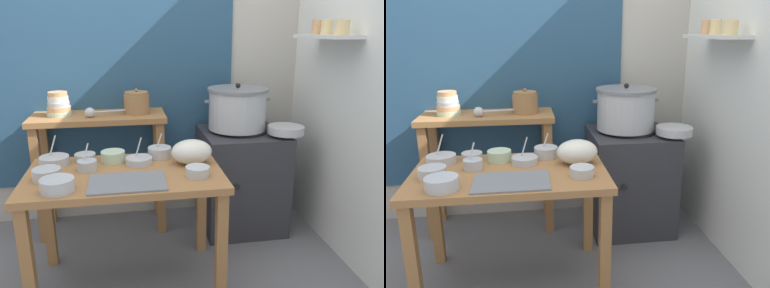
% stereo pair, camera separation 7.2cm
% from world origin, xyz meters
% --- Properties ---
extents(wall_back, '(4.40, 0.12, 2.60)m').
position_xyz_m(wall_back, '(0.08, 1.10, 1.30)').
color(wall_back, '#B2ADA3').
rests_on(wall_back, ground).
extents(wall_right, '(0.30, 3.20, 2.60)m').
position_xyz_m(wall_right, '(1.40, 0.20, 1.30)').
color(wall_right, silver).
rests_on(wall_right, ground).
extents(prep_table, '(1.10, 0.66, 0.72)m').
position_xyz_m(prep_table, '(-0.07, 0.10, 0.61)').
color(prep_table, '#9E6B3D').
rests_on(prep_table, ground).
extents(back_shelf_table, '(0.96, 0.40, 0.90)m').
position_xyz_m(back_shelf_table, '(-0.24, 0.83, 0.68)').
color(back_shelf_table, '#9E6B3D').
rests_on(back_shelf_table, ground).
extents(stove_block, '(0.60, 0.61, 0.78)m').
position_xyz_m(stove_block, '(0.81, 0.70, 0.38)').
color(stove_block, '#2D2D33').
rests_on(stove_block, ground).
extents(steamer_pot, '(0.49, 0.44, 0.34)m').
position_xyz_m(steamer_pot, '(0.77, 0.72, 0.93)').
color(steamer_pot, '#B7BABF').
rests_on(steamer_pot, stove_block).
extents(clay_pot, '(0.19, 0.19, 0.18)m').
position_xyz_m(clay_pot, '(0.04, 0.83, 0.98)').
color(clay_pot, olive).
rests_on(clay_pot, back_shelf_table).
extents(bowl_stack_enamel, '(0.17, 0.17, 0.17)m').
position_xyz_m(bowl_stack_enamel, '(-0.51, 0.85, 0.98)').
color(bowl_stack_enamel, '#B7D1AD').
rests_on(bowl_stack_enamel, back_shelf_table).
extents(ladle, '(0.29, 0.08, 0.07)m').
position_xyz_m(ladle, '(-0.28, 0.75, 0.94)').
color(ladle, '#B7BABF').
rests_on(ladle, back_shelf_table).
extents(serving_tray, '(0.40, 0.28, 0.01)m').
position_xyz_m(serving_tray, '(-0.05, -0.07, 0.72)').
color(serving_tray, slate).
rests_on(serving_tray, prep_table).
extents(plastic_bag, '(0.24, 0.18, 0.15)m').
position_xyz_m(plastic_bag, '(0.33, 0.17, 0.79)').
color(plastic_bag, silver).
rests_on(plastic_bag, prep_table).
extents(wide_pan, '(0.26, 0.26, 0.05)m').
position_xyz_m(wide_pan, '(1.08, 0.53, 0.81)').
color(wide_pan, '#B7BABF').
rests_on(wide_pan, stove_block).
extents(prep_bowl_0, '(0.13, 0.13, 0.05)m').
position_xyz_m(prep_bowl_0, '(-0.30, 0.33, 0.75)').
color(prep_bowl_0, '#B7BABF').
rests_on(prep_bowl_0, prep_table).
extents(prep_bowl_1, '(0.11, 0.11, 0.15)m').
position_xyz_m(prep_bowl_1, '(-0.28, 0.16, 0.75)').
color(prep_bowl_1, '#B7BABF').
rests_on(prep_bowl_1, prep_table).
extents(prep_bowl_2, '(0.15, 0.15, 0.06)m').
position_xyz_m(prep_bowl_2, '(-0.48, 0.05, 0.75)').
color(prep_bowl_2, '#B7BABF').
rests_on(prep_bowl_2, prep_table).
extents(prep_bowl_3, '(0.14, 0.14, 0.07)m').
position_xyz_m(prep_bowl_3, '(-0.13, 0.29, 0.76)').
color(prep_bowl_3, '#B7D1AD').
rests_on(prep_bowl_3, prep_table).
extents(prep_bowl_4, '(0.13, 0.13, 0.05)m').
position_xyz_m(prep_bowl_4, '(0.33, -0.03, 0.75)').
color(prep_bowl_4, '#B7BABF').
rests_on(prep_bowl_4, prep_table).
extents(prep_bowl_5, '(0.15, 0.15, 0.15)m').
position_xyz_m(prep_bowl_5, '(0.15, 0.32, 0.76)').
color(prep_bowl_5, '#B7BABF').
rests_on(prep_bowl_5, prep_table).
extents(prep_bowl_6, '(0.16, 0.16, 0.16)m').
position_xyz_m(prep_bowl_6, '(0.02, 0.22, 0.74)').
color(prep_bowl_6, '#B7BABF').
rests_on(prep_bowl_6, prep_table).
extents(prep_bowl_7, '(0.17, 0.17, 0.07)m').
position_xyz_m(prep_bowl_7, '(-0.39, -0.12, 0.76)').
color(prep_bowl_7, '#B7BABF').
rests_on(prep_bowl_7, prep_table).
extents(prep_bowl_8, '(0.17, 0.17, 0.17)m').
position_xyz_m(prep_bowl_8, '(-0.48, 0.30, 0.75)').
color(prep_bowl_8, '#B7BABF').
rests_on(prep_bowl_8, prep_table).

